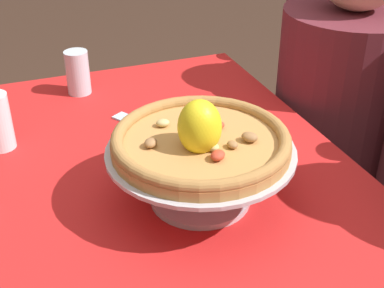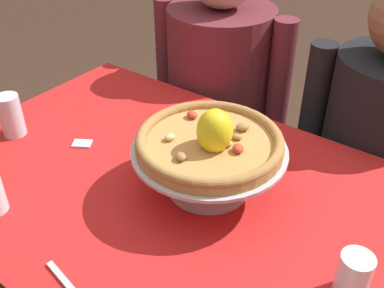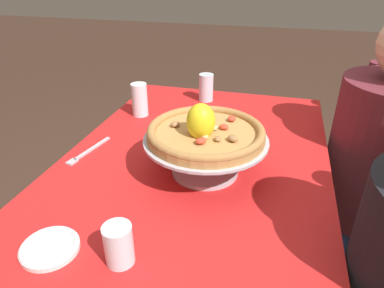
# 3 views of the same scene
# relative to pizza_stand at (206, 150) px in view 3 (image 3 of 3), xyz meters

# --- Properties ---
(dining_table) EXTENTS (1.32, 0.83, 0.75)m
(dining_table) POSITION_rel_pizza_stand_xyz_m (-0.04, -0.05, -0.19)
(dining_table) COLOR brown
(dining_table) RESTS_ON ground
(pizza_stand) EXTENTS (0.36, 0.36, 0.11)m
(pizza_stand) POSITION_rel_pizza_stand_xyz_m (0.00, 0.00, 0.00)
(pizza_stand) COLOR #B7B7C1
(pizza_stand) RESTS_ON dining_table
(pizza) EXTENTS (0.33, 0.33, 0.11)m
(pizza) POSITION_rel_pizza_stand_xyz_m (0.00, -0.00, 0.06)
(pizza) COLOR #BC8447
(pizza) RESTS_ON pizza_stand
(water_glass_side_right) EXTENTS (0.06, 0.06, 0.09)m
(water_glass_side_right) POSITION_rel_pizza_stand_xyz_m (0.38, -0.09, -0.04)
(water_glass_side_right) COLOR silver
(water_glass_side_right) RESTS_ON dining_table
(water_glass_front_left) EXTENTS (0.06, 0.06, 0.13)m
(water_glass_front_left) POSITION_rel_pizza_stand_xyz_m (-0.34, -0.35, -0.02)
(water_glass_front_left) COLOR white
(water_glass_front_left) RESTS_ON dining_table
(water_glass_side_left) EXTENTS (0.06, 0.06, 0.12)m
(water_glass_side_left) POSITION_rel_pizza_stand_xyz_m (-0.57, -0.13, -0.02)
(water_glass_side_left) COLOR silver
(water_glass_side_left) RESTS_ON dining_table
(side_plate) EXTENTS (0.13, 0.13, 0.02)m
(side_plate) POSITION_rel_pizza_stand_xyz_m (0.39, -0.26, -0.07)
(side_plate) COLOR white
(side_plate) RESTS_ON dining_table
(dinner_fork) EXTENTS (0.20, 0.06, 0.01)m
(dinner_fork) POSITION_rel_pizza_stand_xyz_m (-0.01, -0.40, -0.07)
(dinner_fork) COLOR #B7B7C1
(dinner_fork) RESTS_ON dining_table
(sugar_packet) EXTENTS (0.06, 0.06, 0.00)m
(sugar_packet) POSITION_rel_pizza_stand_xyz_m (-0.38, -0.06, -0.07)
(sugar_packet) COLOR silver
(sugar_packet) RESTS_ON dining_table
(diner_left) EXTENTS (0.53, 0.41, 1.20)m
(diner_left) POSITION_rel_pizza_stand_xyz_m (-0.34, 0.57, -0.23)
(diner_left) COLOR navy
(diner_left) RESTS_ON ground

